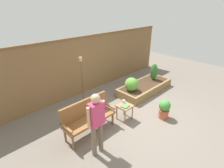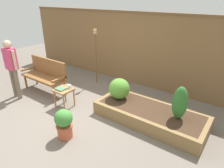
% 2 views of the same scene
% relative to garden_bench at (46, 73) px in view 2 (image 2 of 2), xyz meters
% --- Properties ---
extents(ground_plane, '(14.00, 14.00, 0.00)m').
position_rel_garden_bench_xyz_m(ground_plane, '(1.50, -0.59, -0.54)').
color(ground_plane, '#70665B').
extents(fence_back, '(8.40, 0.14, 2.16)m').
position_rel_garden_bench_xyz_m(fence_back, '(1.50, 2.01, 0.55)').
color(fence_back, brown).
rests_on(fence_back, ground_plane).
extents(garden_bench, '(1.44, 0.48, 0.94)m').
position_rel_garden_bench_xyz_m(garden_bench, '(0.00, 0.00, 0.00)').
color(garden_bench, brown).
rests_on(garden_bench, ground_plane).
extents(side_table, '(0.40, 0.40, 0.48)m').
position_rel_garden_bench_xyz_m(side_table, '(1.12, -0.33, -0.15)').
color(side_table, '#9E7042').
rests_on(side_table, ground_plane).
extents(cup_on_table, '(0.12, 0.08, 0.10)m').
position_rel_garden_bench_xyz_m(cup_on_table, '(1.20, -0.21, -0.01)').
color(cup_on_table, silver).
rests_on(cup_on_table, side_table).
extents(book_on_table, '(0.24, 0.19, 0.03)m').
position_rel_garden_bench_xyz_m(book_on_table, '(1.08, -0.38, -0.05)').
color(book_on_table, '#4C7A56').
rests_on(book_on_table, side_table).
extents(potted_boxwood, '(0.35, 0.35, 0.61)m').
position_rel_garden_bench_xyz_m(potted_boxwood, '(2.02, -1.11, -0.22)').
color(potted_boxwood, '#B75638').
rests_on(potted_boxwood, ground_plane).
extents(raised_planter_bed, '(2.40, 1.00, 0.30)m').
position_rel_garden_bench_xyz_m(raised_planter_bed, '(3.09, 0.36, -0.39)').
color(raised_planter_bed, olive).
rests_on(raised_planter_bed, ground_plane).
extents(shrub_near_bench, '(0.49, 0.49, 0.49)m').
position_rel_garden_bench_xyz_m(shrub_near_bench, '(2.27, 0.38, 0.00)').
color(shrub_near_bench, brown).
rests_on(shrub_near_bench, raised_planter_bed).
extents(shrub_far_corner, '(0.29, 0.29, 0.69)m').
position_rel_garden_bench_xyz_m(shrub_far_corner, '(3.69, 0.38, 0.10)').
color(shrub_far_corner, brown).
rests_on(shrub_far_corner, raised_planter_bed).
extents(tiki_torch, '(0.10, 0.10, 1.67)m').
position_rel_garden_bench_xyz_m(tiki_torch, '(0.78, 1.29, 0.60)').
color(tiki_torch, brown).
rests_on(tiki_torch, ground_plane).
extents(person_by_bench, '(0.47, 0.20, 1.56)m').
position_rel_garden_bench_xyz_m(person_by_bench, '(-0.30, -0.75, 0.39)').
color(person_by_bench, '#70604C').
rests_on(person_by_bench, ground_plane).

